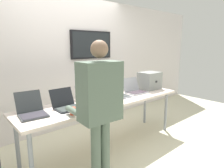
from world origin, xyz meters
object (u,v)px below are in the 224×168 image
(equipment_box, at_px, (150,81))
(laptop_station_4, at_px, (134,89))
(workbench, at_px, (106,103))
(coffee_mug, at_px, (73,111))
(person, at_px, (100,102))
(laptop_station_1, at_px, (66,104))
(laptop_station_2, at_px, (92,98))
(laptop_station_3, at_px, (116,93))
(laptop_station_0, at_px, (32,110))

(equipment_box, relative_size, laptop_station_4, 1.07)
(workbench, distance_m, laptop_station_4, 0.67)
(coffee_mug, bearing_deg, person, -72.44)
(equipment_box, distance_m, laptop_station_1, 1.77)
(person, bearing_deg, laptop_station_1, 95.21)
(laptop_station_2, bearing_deg, workbench, -15.63)
(laptop_station_3, distance_m, person, 1.06)
(laptop_station_2, xyz_separation_m, person, (-0.38, -0.68, 0.16))
(workbench, xyz_separation_m, person, (-0.61, -0.62, 0.27))
(laptop_station_1, bearing_deg, equipment_box, 0.57)
(equipment_box, height_order, laptop_station_2, equipment_box)
(workbench, xyz_separation_m, laptop_station_4, (0.66, 0.03, 0.11))
(workbench, bearing_deg, laptop_station_1, 177.68)
(laptop_station_0, xyz_separation_m, person, (0.49, -0.69, 0.16))
(workbench, distance_m, laptop_station_2, 0.26)
(equipment_box, bearing_deg, coffee_mug, -170.82)
(laptop_station_1, xyz_separation_m, laptop_station_4, (1.33, 0.00, 0.00))
(workbench, bearing_deg, equipment_box, 2.31)
(laptop_station_0, relative_size, laptop_station_3, 1.05)
(person, distance_m, coffee_mug, 0.43)
(laptop_station_1, relative_size, coffee_mug, 3.86)
(laptop_station_0, height_order, laptop_station_2, laptop_station_0)
(laptop_station_3, height_order, laptop_station_4, laptop_station_3)
(laptop_station_1, bearing_deg, laptop_station_0, 174.25)
(equipment_box, xyz_separation_m, laptop_station_2, (-1.32, 0.02, -0.11))
(laptop_station_0, bearing_deg, person, -54.85)
(laptop_station_1, xyz_separation_m, coffee_mug, (-0.06, -0.28, -0.01))
(laptop_station_4, bearing_deg, coffee_mug, -168.68)
(laptop_station_4, bearing_deg, laptop_station_0, 178.61)
(equipment_box, relative_size, coffee_mug, 4.29)
(laptop_station_4, distance_m, person, 1.43)
(laptop_station_2, bearing_deg, laptop_station_1, -175.42)
(laptop_station_0, bearing_deg, workbench, -3.67)
(laptop_station_0, relative_size, coffee_mug, 4.70)
(workbench, height_order, person, person)
(laptop_station_1, bearing_deg, person, -84.79)
(equipment_box, xyz_separation_m, coffee_mug, (-1.82, -0.29, -0.12))
(workbench, xyz_separation_m, laptop_station_3, (0.23, 0.02, 0.11))
(workbench, xyz_separation_m, laptop_station_1, (-0.66, 0.03, 0.11))
(laptop_station_4, bearing_deg, workbench, -177.64)
(workbench, height_order, laptop_station_4, laptop_station_4)
(laptop_station_2, height_order, laptop_station_4, laptop_station_4)
(equipment_box, relative_size, laptop_station_0, 0.91)
(person, height_order, coffee_mug, person)
(laptop_station_3, relative_size, coffee_mug, 4.47)
(laptop_station_1, xyz_separation_m, person, (0.06, -0.65, 0.16))
(laptop_station_3, bearing_deg, workbench, -175.09)
(equipment_box, bearing_deg, laptop_station_4, -177.77)
(person, bearing_deg, laptop_station_2, 60.75)
(laptop_station_1, height_order, laptop_station_4, laptop_station_4)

